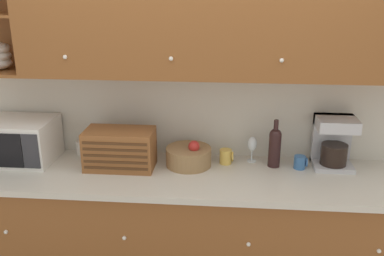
# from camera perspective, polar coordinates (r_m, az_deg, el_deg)

# --- Properties ---
(wall_back) EXTENTS (5.41, 0.06, 2.60)m
(wall_back) POSITION_cam_1_polar(r_m,az_deg,el_deg) (3.02, 0.44, 2.79)
(wall_back) COLOR beige
(wall_back) RESTS_ON ground_plane
(counter_unit) EXTENTS (3.03, 0.69, 0.96)m
(counter_unit) POSITION_cam_1_polar(r_m,az_deg,el_deg) (3.04, -0.17, -14.19)
(counter_unit) COLOR brown
(counter_unit) RESTS_ON ground_plane
(backsplash_panel) EXTENTS (3.01, 0.01, 0.61)m
(backsplash_panel) POSITION_cam_1_polar(r_m,az_deg,el_deg) (3.00, 0.38, 1.94)
(backsplash_panel) COLOR beige
(backsplash_panel) RESTS_ON counter_unit
(upper_cabinets) EXTENTS (3.01, 0.37, 0.78)m
(upper_cabinets) POSITION_cam_1_polar(r_m,az_deg,el_deg) (2.69, 3.72, 14.94)
(upper_cabinets) COLOR brown
(upper_cabinets) RESTS_ON backsplash_panel
(microwave) EXTENTS (0.48, 0.39, 0.29)m
(microwave) POSITION_cam_1_polar(r_m,az_deg,el_deg) (3.17, -22.11, -1.54)
(microwave) COLOR silver
(microwave) RESTS_ON counter_unit
(mug_blue_second) EXTENTS (0.09, 0.08, 0.10)m
(mug_blue_second) POSITION_cam_1_polar(r_m,az_deg,el_deg) (3.18, -14.41, -2.54)
(mug_blue_second) COLOR silver
(mug_blue_second) RESTS_ON counter_unit
(bread_box) EXTENTS (0.45, 0.25, 0.26)m
(bread_box) POSITION_cam_1_polar(r_m,az_deg,el_deg) (2.87, -9.59, -2.77)
(bread_box) COLOR brown
(bread_box) RESTS_ON counter_unit
(fruit_basket) EXTENTS (0.31, 0.31, 0.19)m
(fruit_basket) POSITION_cam_1_polar(r_m,az_deg,el_deg) (2.89, -0.43, -3.78)
(fruit_basket) COLOR #937047
(fruit_basket) RESTS_ON counter_unit
(mug) EXTENTS (0.09, 0.08, 0.10)m
(mug) POSITION_cam_1_polar(r_m,az_deg,el_deg) (2.93, 4.57, -3.81)
(mug) COLOR gold
(mug) RESTS_ON counter_unit
(wine_glass) EXTENTS (0.07, 0.07, 0.18)m
(wine_glass) POSITION_cam_1_polar(r_m,az_deg,el_deg) (2.96, 8.03, -2.22)
(wine_glass) COLOR silver
(wine_glass) RESTS_ON counter_unit
(wine_bottle) EXTENTS (0.08, 0.08, 0.33)m
(wine_bottle) POSITION_cam_1_polar(r_m,az_deg,el_deg) (2.90, 10.98, -2.32)
(wine_bottle) COLOR black
(wine_bottle) RESTS_ON counter_unit
(mug_patterned_third) EXTENTS (0.09, 0.08, 0.09)m
(mug_patterned_third) POSITION_cam_1_polar(r_m,az_deg,el_deg) (2.94, 14.23, -4.45)
(mug_patterned_third) COLOR #38669E
(mug_patterned_third) RESTS_ON counter_unit
(coffee_maker) EXTENTS (0.26, 0.23, 0.35)m
(coffee_maker) POSITION_cam_1_polar(r_m,az_deg,el_deg) (2.99, 18.37, -1.72)
(coffee_maker) COLOR #B7B7BC
(coffee_maker) RESTS_ON counter_unit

